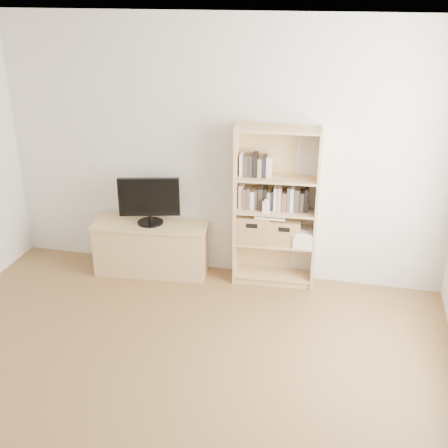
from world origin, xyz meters
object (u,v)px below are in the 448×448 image
(baby_monitor, at_px, (266,207))
(basket_right, at_px, (285,231))
(bookshelf, at_px, (276,208))
(basket_left, at_px, (253,227))
(tv_stand, at_px, (152,248))
(television, at_px, (149,201))
(laptop, at_px, (271,215))

(baby_monitor, distance_m, basket_right, 0.34)
(basket_right, bearing_deg, baby_monitor, -154.64)
(bookshelf, xyz_separation_m, basket_left, (-0.21, -0.02, -0.22))
(tv_stand, relative_size, basket_left, 3.43)
(television, distance_m, laptop, 1.24)
(tv_stand, relative_size, baby_monitor, 9.95)
(bookshelf, xyz_separation_m, basket_right, (0.10, 0.00, -0.23))
(tv_stand, bearing_deg, baby_monitor, -6.91)
(baby_monitor, bearing_deg, laptop, 67.12)
(baby_monitor, height_order, basket_left, baby_monitor)
(basket_left, bearing_deg, basket_right, 0.04)
(baby_monitor, relative_size, basket_right, 0.38)
(tv_stand, bearing_deg, basket_left, -2.96)
(basket_left, height_order, laptop, laptop)
(tv_stand, xyz_separation_m, basket_left, (1.07, 0.05, 0.32))
(tv_stand, relative_size, laptop, 3.85)
(basket_left, bearing_deg, laptop, -3.27)
(tv_stand, height_order, basket_left, basket_left)
(television, relative_size, basket_right, 2.02)
(baby_monitor, distance_m, laptop, 0.14)
(bookshelf, bearing_deg, television, 179.14)
(tv_stand, height_order, laptop, laptop)
(bookshelf, distance_m, baby_monitor, 0.13)
(tv_stand, bearing_deg, television, 0.00)
(basket_right, xyz_separation_m, laptop, (-0.14, -0.02, 0.16))
(television, relative_size, laptop, 2.07)
(bookshelf, relative_size, basket_left, 4.83)
(laptop, bearing_deg, television, -178.70)
(tv_stand, distance_m, baby_monitor, 1.33)
(bookshelf, relative_size, television, 2.61)
(television, distance_m, baby_monitor, 1.20)
(bookshelf, distance_m, laptop, 0.09)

